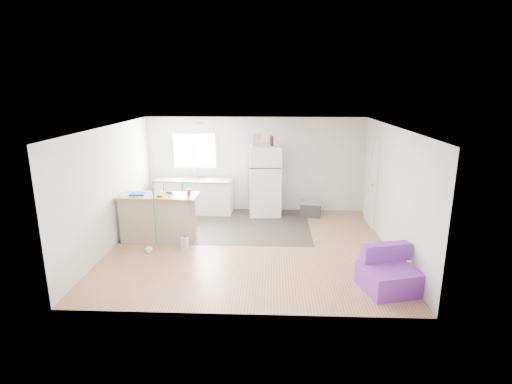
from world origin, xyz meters
The scene contains 19 objects.
room centered at (0.00, 0.00, 1.20)m, with size 5.51×5.01×2.41m.
vinyl_zone centered at (-0.73, 1.25, 0.00)m, with size 4.05×2.50×0.00m, color #322B25.
window centered at (-1.55, 2.49, 1.55)m, with size 1.18×0.06×0.98m.
interior_door centered at (2.72, 1.55, 1.02)m, with size 0.11×0.92×2.10m.
ceiling_fixture centered at (-1.20, 1.20, 2.36)m, with size 0.30×0.30×0.07m, color white.
kitchen_cabinets centered at (-1.54, 2.20, 0.44)m, with size 1.99×0.71×1.15m.
peninsula centered at (-1.93, 0.25, 0.50)m, with size 1.62×0.66×0.99m.
refrigerator centered at (0.25, 2.12, 0.87)m, with size 0.82×0.78×1.74m.
cooler centered at (1.40, 2.00, 0.20)m, with size 0.57×0.44×0.39m.
purple_seat centered at (2.29, -1.65, 0.24)m, with size 0.98×0.96×0.67m.
cleaner_jug centered at (-1.29, -0.20, 0.13)m, with size 0.16×0.14×0.29m.
mop centered at (-1.92, -0.38, 0.23)m, with size 0.27×0.36×1.31m.
red_cup centered at (-1.27, 0.29, 1.05)m, with size 0.08×0.08×0.12m, color red.
blue_tray centered at (-2.32, 0.24, 1.01)m, with size 0.30×0.22×0.04m, color #132FB4.
tool_a centered at (-1.71, 0.39, 1.00)m, with size 0.14×0.05×0.03m, color black.
tool_b centered at (-1.83, 0.09, 1.00)m, with size 0.10×0.04×0.03m, color black.
cardboard_box centered at (0.05, 2.04, 1.89)m, with size 0.20×0.10×0.30m, color tan.
bottle_left centered at (0.42, 2.05, 1.86)m, with size 0.07×0.07×0.25m, color #37170A.
bottle_right centered at (0.40, 2.11, 1.86)m, with size 0.07×0.07×0.25m, color #37170A.
Camera 1 is at (0.44, -7.52, 3.13)m, focal length 28.00 mm.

